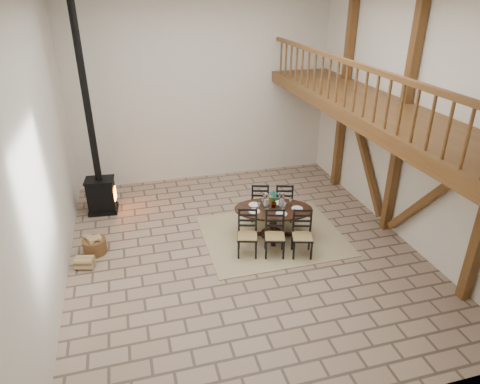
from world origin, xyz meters
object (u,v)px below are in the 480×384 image
object	(u,v)px
dining_table	(273,223)
wood_stove	(97,170)
log_stack	(85,263)
log_basket	(95,245)

from	to	relation	value
dining_table	wood_stove	xyz separation A→B (m)	(-3.60, 2.27, 0.73)
dining_table	log_stack	bearing A→B (deg)	-162.57
wood_stove	log_basket	bearing A→B (deg)	-89.12
log_basket	dining_table	bearing A→B (deg)	-6.95
log_stack	wood_stove	bearing A→B (deg)	82.01
wood_stove	log_stack	world-z (taller)	wood_stove
log_basket	log_stack	distance (m)	0.54
log_basket	log_stack	size ratio (longest dim) A/B	1.16
dining_table	log_basket	world-z (taller)	dining_table
wood_stove	log_basket	size ratio (longest dim) A/B	10.47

